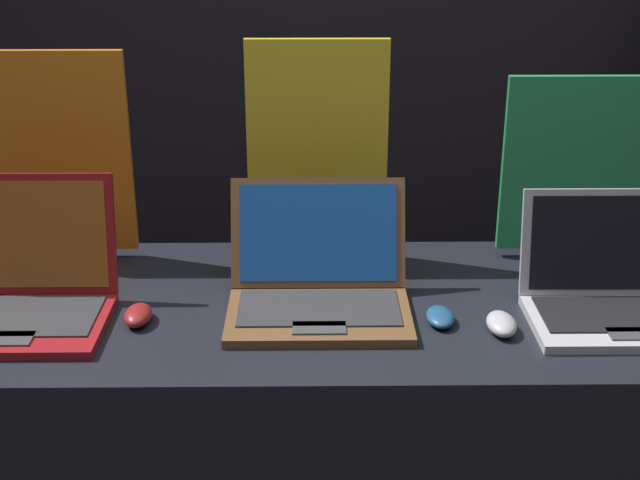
% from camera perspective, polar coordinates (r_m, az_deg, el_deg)
% --- Properties ---
extents(wall_back, '(8.00, 0.05, 2.80)m').
position_cam_1_polar(wall_back, '(3.23, -0.36, 14.24)').
color(wall_back, black).
rests_on(wall_back, ground_plane).
extents(laptop_front, '(0.36, 0.32, 0.29)m').
position_cam_1_polar(laptop_front, '(2.00, -18.31, -2.96)').
color(laptop_front, maroon).
rests_on(laptop_front, display_counter).
extents(mouse_front, '(0.06, 0.10, 0.04)m').
position_cam_1_polar(mouse_front, '(1.93, -11.57, -4.74)').
color(mouse_front, maroon).
rests_on(mouse_front, display_counter).
extents(promo_stand_front, '(0.36, 0.07, 0.51)m').
position_cam_1_polar(promo_stand_front, '(2.23, -16.48, 4.81)').
color(promo_stand_front, black).
rests_on(promo_stand_front, display_counter).
extents(laptop_middle, '(0.39, 0.35, 0.25)m').
position_cam_1_polar(laptop_middle, '(1.94, -0.21, -2.74)').
color(laptop_middle, brown).
rests_on(laptop_middle, display_counter).
extents(mouse_middle, '(0.06, 0.10, 0.03)m').
position_cam_1_polar(mouse_middle, '(1.91, 7.69, -4.90)').
color(mouse_middle, navy).
rests_on(mouse_middle, display_counter).
extents(promo_stand_middle, '(0.34, 0.07, 0.54)m').
position_cam_1_polar(promo_stand_middle, '(2.14, -0.28, 5.36)').
color(promo_stand_middle, black).
rests_on(promo_stand_middle, display_counter).
extents(laptop_back, '(0.39, 0.28, 0.25)m').
position_cam_1_polar(laptop_back, '(2.01, 18.51, -3.08)').
color(laptop_back, '#B7B7BC').
rests_on(laptop_back, display_counter).
extents(mouse_back, '(0.06, 0.10, 0.04)m').
position_cam_1_polar(mouse_back, '(1.89, 11.53, -5.28)').
color(mouse_back, '#B2B2B7').
rests_on(mouse_back, display_counter).
extents(promo_stand_back, '(0.39, 0.07, 0.45)m').
position_cam_1_polar(promo_stand_back, '(2.25, 16.39, 4.13)').
color(promo_stand_back, black).
rests_on(promo_stand_back, display_counter).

